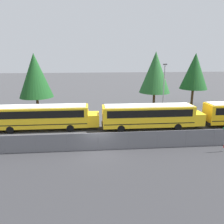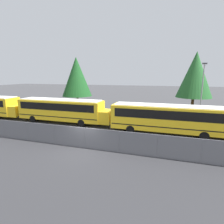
{
  "view_description": "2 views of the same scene",
  "coord_description": "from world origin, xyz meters",
  "px_view_note": "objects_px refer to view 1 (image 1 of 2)",
  "views": [
    {
      "loc": [
        -0.45,
        -20.25,
        9.27
      ],
      "look_at": [
        2.03,
        7.09,
        2.07
      ],
      "focal_mm": 35.0,
      "sensor_mm": 36.0,
      "label": 1
    },
    {
      "loc": [
        6.41,
        -12.85,
        6.15
      ],
      "look_at": [
        0.32,
        6.88,
        1.85
      ],
      "focal_mm": 28.0,
      "sensor_mm": 36.0,
      "label": 2
    }
  ],
  "objects_px": {
    "school_bus_1": "(44,116)",
    "tree_2": "(195,71)",
    "school_bus_2": "(150,115)",
    "light_pole": "(164,86)",
    "tree_0": "(35,76)",
    "tree_1": "(155,72)"
  },
  "relations": [
    {
      "from": "school_bus_1",
      "to": "tree_2",
      "type": "relative_size",
      "value": 1.36
    },
    {
      "from": "school_bus_2",
      "to": "light_pole",
      "type": "distance_m",
      "value": 9.82
    },
    {
      "from": "tree_0",
      "to": "tree_2",
      "type": "relative_size",
      "value": 0.99
    },
    {
      "from": "light_pole",
      "to": "tree_0",
      "type": "relative_size",
      "value": 0.82
    },
    {
      "from": "tree_1",
      "to": "tree_2",
      "type": "xyz_separation_m",
      "value": [
        7.53,
        0.73,
        0.11
      ]
    },
    {
      "from": "school_bus_2",
      "to": "light_pole",
      "type": "bearing_deg",
      "value": 62.33
    },
    {
      "from": "light_pole",
      "to": "tree_2",
      "type": "height_order",
      "value": "tree_2"
    },
    {
      "from": "light_pole",
      "to": "tree_0",
      "type": "bearing_deg",
      "value": 172.94
    },
    {
      "from": "school_bus_2",
      "to": "light_pole",
      "type": "relative_size",
      "value": 1.66
    },
    {
      "from": "school_bus_2",
      "to": "tree_1",
      "type": "bearing_deg",
      "value": 71.97
    },
    {
      "from": "tree_0",
      "to": "tree_1",
      "type": "height_order",
      "value": "tree_1"
    },
    {
      "from": "school_bus_1",
      "to": "light_pole",
      "type": "bearing_deg",
      "value": 23.12
    },
    {
      "from": "school_bus_2",
      "to": "tree_1",
      "type": "height_order",
      "value": "tree_1"
    },
    {
      "from": "tree_2",
      "to": "light_pole",
      "type": "bearing_deg",
      "value": -150.3
    },
    {
      "from": "school_bus_1",
      "to": "school_bus_2",
      "type": "bearing_deg",
      "value": -3.32
    },
    {
      "from": "school_bus_1",
      "to": "tree_0",
      "type": "relative_size",
      "value": 1.37
    },
    {
      "from": "school_bus_2",
      "to": "tree_0",
      "type": "xyz_separation_m",
      "value": [
        -16.71,
        11.03,
        4.12
      ]
    },
    {
      "from": "school_bus_1",
      "to": "tree_2",
      "type": "bearing_deg",
      "value": 25.03
    },
    {
      "from": "tree_1",
      "to": "tree_2",
      "type": "bearing_deg",
      "value": 5.55
    },
    {
      "from": "light_pole",
      "to": "school_bus_2",
      "type": "bearing_deg",
      "value": -117.67
    },
    {
      "from": "school_bus_2",
      "to": "tree_2",
      "type": "relative_size",
      "value": 1.36
    },
    {
      "from": "school_bus_1",
      "to": "tree_0",
      "type": "xyz_separation_m",
      "value": [
        -3.25,
        10.25,
        4.12
      ]
    }
  ]
}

